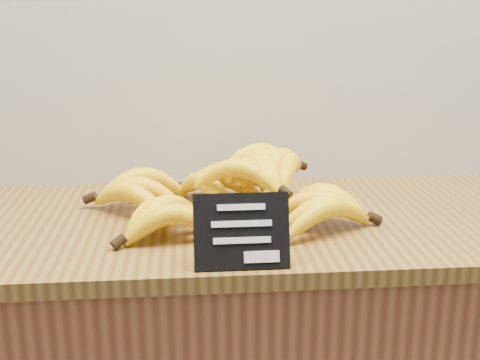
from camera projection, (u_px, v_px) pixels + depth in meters
counter_top at (238, 223)px, 1.20m from camera, size 1.49×0.54×0.03m
chalkboard_sign at (242, 231)px, 0.95m from camera, size 0.15×0.04×0.12m
banana_pile at (228, 191)px, 1.19m from camera, size 0.56×0.44×0.12m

